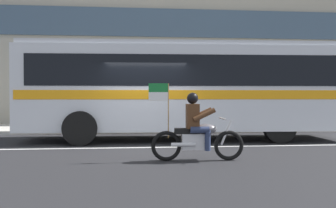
% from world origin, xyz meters
% --- Properties ---
extents(ground_plane, '(60.00, 60.00, 0.00)m').
position_xyz_m(ground_plane, '(0.00, 0.00, 0.00)').
color(ground_plane, black).
extents(sidewalk_curb, '(28.00, 3.80, 0.15)m').
position_xyz_m(sidewalk_curb, '(0.00, 5.10, 0.07)').
color(sidewalk_curb, '#B7B2A8').
rests_on(sidewalk_curb, ground_plane).
extents(lane_center_stripe, '(26.60, 0.14, 0.01)m').
position_xyz_m(lane_center_stripe, '(0.00, -0.60, 0.00)').
color(lane_center_stripe, silver).
rests_on(lane_center_stripe, ground_plane).
extents(transit_bus, '(10.70, 2.94, 3.22)m').
position_xyz_m(transit_bus, '(1.32, 1.19, 1.88)').
color(transit_bus, silver).
rests_on(transit_bus, ground_plane).
extents(motorcycle_with_rider, '(2.20, 0.64, 1.78)m').
position_xyz_m(motorcycle_with_rider, '(1.07, -2.82, 0.67)').
color(motorcycle_with_rider, black).
rests_on(motorcycle_with_rider, ground_plane).
extents(fire_hydrant, '(0.22, 0.30, 0.75)m').
position_xyz_m(fire_hydrant, '(1.15, 3.67, 0.52)').
color(fire_hydrant, gold).
rests_on(fire_hydrant, sidewalk_curb).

